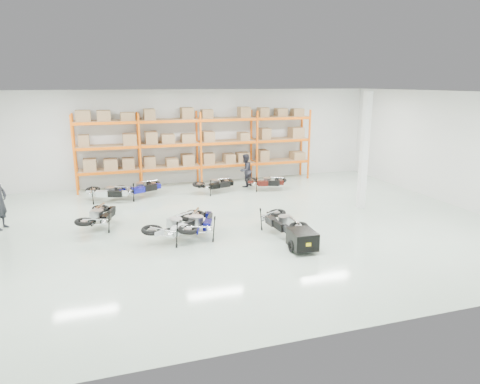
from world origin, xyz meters
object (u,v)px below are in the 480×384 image
object	(u,v)px
moto_blue_centre	(199,218)
person_back	(245,170)
moto_back_d	(266,179)
trailer	(302,239)
moto_silver_left	(176,221)
moto_back_b	(108,189)
moto_back_a	(139,185)
moto_black_far_left	(99,212)
moto_touring_right	(281,217)
moto_back_c	(215,182)

from	to	relation	value
moto_blue_centre	person_back	distance (m)	6.93
moto_back_d	trailer	bearing A→B (deg)	-175.46
moto_blue_centre	moto_silver_left	size ratio (longest dim) A/B	0.99
moto_back_b	person_back	world-z (taller)	person_back
trailer	moto_back_d	bearing A→B (deg)	80.13
moto_blue_centre	trailer	distance (m)	3.41
moto_back_a	moto_back_d	size ratio (longest dim) A/B	1.13
moto_black_far_left	moto_back_b	distance (m)	3.37
moto_silver_left	moto_black_far_left	bearing A→B (deg)	13.71
moto_black_far_left	person_back	xyz separation A→B (m)	(6.58, 4.19, 0.23)
moto_touring_right	moto_back_b	xyz separation A→B (m)	(-5.34, 5.71, -0.01)
moto_silver_left	person_back	size ratio (longest dim) A/B	1.24
moto_blue_centre	person_back	world-z (taller)	person_back
moto_blue_centre	moto_touring_right	world-z (taller)	moto_blue_centre
moto_blue_centre	moto_back_d	world-z (taller)	moto_blue_centre
moto_back_b	moto_back_c	distance (m)	4.57
moto_blue_centre	moto_back_d	distance (m)	6.59
moto_back_c	moto_back_b	bearing A→B (deg)	77.36
trailer	moto_black_far_left	bearing A→B (deg)	147.84
moto_black_far_left	trailer	xyz separation A→B (m)	(5.68, -3.96, -0.19)
moto_blue_centre	moto_back_b	xyz separation A→B (m)	(-2.73, 5.13, -0.04)
moto_back_b	moto_black_far_left	bearing A→B (deg)	-166.42
moto_back_d	moto_touring_right	bearing A→B (deg)	-178.86
moto_silver_left	moto_back_b	xyz separation A→B (m)	(-1.97, 5.23, -0.05)
moto_blue_centre	moto_back_b	distance (m)	5.81
moto_black_far_left	moto_back_a	xyz separation A→B (m)	(1.62, 3.66, 0.01)
moto_silver_left	trailer	distance (m)	3.96
moto_blue_centre	moto_silver_left	world-z (taller)	moto_silver_left
moto_back_c	moto_back_d	xyz separation A→B (m)	(2.38, -0.19, -0.02)
moto_back_d	moto_black_far_left	bearing A→B (deg)	131.29
moto_silver_left	moto_back_c	distance (m)	5.94
moto_black_far_left	moto_touring_right	size ratio (longest dim) A/B	1.01
moto_silver_left	moto_back_a	xyz separation A→B (m)	(-0.70, 5.54, -0.03)
moto_blue_centre	moto_back_a	bearing A→B (deg)	-55.04
moto_back_b	person_back	size ratio (longest dim) A/B	1.14
moto_black_far_left	moto_back_a	distance (m)	4.00
moto_back_a	moto_back_b	xyz separation A→B (m)	(-1.28, -0.31, -0.02)
person_back	moto_back_c	bearing A→B (deg)	-15.54
moto_black_far_left	moto_silver_left	bearing A→B (deg)	160.78
moto_back_a	moto_back_c	distance (m)	3.30
moto_back_b	moto_blue_centre	bearing A→B (deg)	-132.57
trailer	moto_blue_centre	bearing A→B (deg)	142.88
moto_silver_left	moto_back_a	size ratio (longest dim) A/B	1.05
moto_blue_centre	trailer	bearing A→B (deg)	160.19
moto_black_far_left	trailer	size ratio (longest dim) A/B	1.22
moto_black_far_left	moto_back_c	world-z (taller)	moto_black_far_left
moto_silver_left	moto_black_far_left	size ratio (longest dim) A/B	1.07
moto_back_a	moto_black_far_left	bearing A→B (deg)	134.70
moto_back_a	person_back	world-z (taller)	person_back
moto_back_a	person_back	bearing A→B (deg)	-105.26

